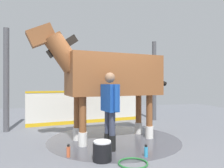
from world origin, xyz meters
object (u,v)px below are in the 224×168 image
object	(u,v)px
horse	(110,76)
bottle_shampoo	(146,151)
hose_coil	(133,163)
bottle_spray	(68,151)
wash_bucket	(102,151)
handler	(110,105)

from	to	relation	value
horse	bottle_shampoo	bearing A→B (deg)	96.62
horse	bottle_shampoo	world-z (taller)	horse
bottle_shampoo	hose_coil	distance (m)	0.47
bottle_spray	horse	bearing A→B (deg)	45.57
wash_bucket	bottle_spray	size ratio (longest dim) A/B	1.49
bottle_spray	hose_coil	distance (m)	1.25
hose_coil	handler	bearing A→B (deg)	103.30
handler	wash_bucket	size ratio (longest dim) A/B	4.56
wash_bucket	bottle_shampoo	bearing A→B (deg)	0.84
horse	bottle_spray	bearing A→B (deg)	35.80
horse	wash_bucket	bearing A→B (deg)	62.63
handler	bottle_shampoo	world-z (taller)	handler
bottle_shampoo	bottle_spray	bearing A→B (deg)	167.20
bottle_shampoo	horse	bearing A→B (deg)	106.40
bottle_spray	hose_coil	world-z (taller)	bottle_spray
wash_bucket	bottle_shampoo	size ratio (longest dim) A/B	1.54
bottle_shampoo	bottle_spray	distance (m)	1.47
wash_bucket	hose_coil	xyz separation A→B (m)	(0.49, -0.28, -0.16)
horse	wash_bucket	xyz separation A→B (m)	(-0.44, -1.39, -1.41)
horse	bottle_shampoo	size ratio (longest dim) A/B	15.66
horse	bottle_spray	distance (m)	2.08
bottle_shampoo	hose_coil	world-z (taller)	bottle_shampoo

